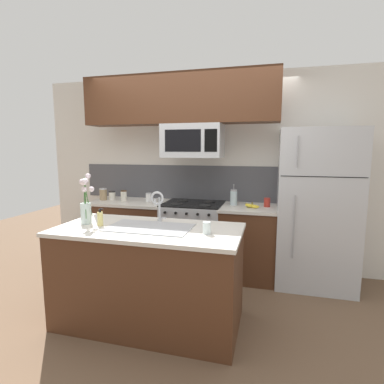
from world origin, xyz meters
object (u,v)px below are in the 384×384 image
Objects in this scene: microwave at (193,141)px; storage_jar_short at (124,196)px; stove_range at (193,237)px; drinking_glass at (207,228)px; coffee_tin at (267,202)px; storage_jar_tall at (103,194)px; banana_bunch at (252,206)px; flower_vase at (86,206)px; dish_soap_bottle at (100,219)px; french_press at (234,197)px; storage_jar_squat at (149,197)px; sink_faucet at (158,202)px; storage_jar_medium at (112,196)px; refrigerator at (316,208)px.

microwave reaches higher than storage_jar_short.
stove_range is 1.47m from drinking_glass.
storage_jar_short reaches higher than coffee_tin.
banana_bunch is (2.05, -0.04, -0.06)m from storage_jar_tall.
flower_vase is (-1.18, 0.04, 0.12)m from drinking_glass.
dish_soap_bottle is at bearing 179.57° from drinking_glass.
banana_bunch is 1.86× the size of drinking_glass.
flower_vase reaches higher than french_press.
storage_jar_squat is 1.20m from sink_faucet.
storage_jar_tall is 1.47m from dish_soap_bottle.
microwave reaches higher than sink_faucet.
sink_faucet is at bearing -43.88° from storage_jar_medium.
french_press is 2.61× the size of drinking_glass.
storage_jar_tall is (-1.29, -0.02, 0.53)m from stove_range.
storage_jar_tall is 1.81m from french_press.
storage_jar_medium reaches higher than stove_range.
microwave is 0.98m from storage_jar_squat.
sink_faucet reaches higher than banana_bunch.
flower_vase is at bearing -140.74° from banana_bunch.
storage_jar_squat reaches higher than coffee_tin.
sink_faucet is at bearing -133.05° from coffee_tin.
microwave is at bearing 176.93° from banana_bunch.
sink_faucet is (0.90, -1.02, 0.13)m from storage_jar_short.
microwave is 1.56m from drinking_glass.
stove_range is 0.50× the size of refrigerator.
storage_jar_squat is at bearing 117.24° from sink_faucet.
refrigerator is at bearing 6.35° from banana_bunch.
dish_soap_bottle is at bearing -113.39° from microwave.
storage_jar_tall is 0.12m from storage_jar_medium.
banana_bunch is 0.28m from french_press.
drinking_glass is (1.44, -1.30, -0.02)m from storage_jar_short.
sink_faucet is at bearing -130.85° from banana_bunch.
storage_jar_medium is (0.11, 0.05, -0.02)m from storage_jar_tall.
refrigerator is 2.43m from dish_soap_bottle.
dish_soap_bottle reaches higher than coffee_tin.
sink_faucet is at bearing -146.19° from refrigerator.
storage_jar_tall is at bearing -178.90° from stove_range.
refrigerator is 0.56m from coffee_tin.
stove_range is 3.04× the size of sink_faucet.
storage_jar_medium is at bearing 177.48° from banana_bunch.
microwave is 3.93× the size of banana_bunch.
microwave reaches higher than french_press.
refrigerator is at bearing -0.25° from storage_jar_squat.
coffee_tin is (0.41, -0.01, -0.04)m from french_press.
storage_jar_tall is 2.22m from coffee_tin.
banana_bunch is at bearing -26.67° from french_press.
storage_jar_squat reaches higher than banana_bunch.
storage_jar_short is at bearing 108.57° from dish_soap_bottle.
stove_range is 3.48× the size of french_press.
storage_jar_squat is at bearing -179.23° from coffee_tin.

